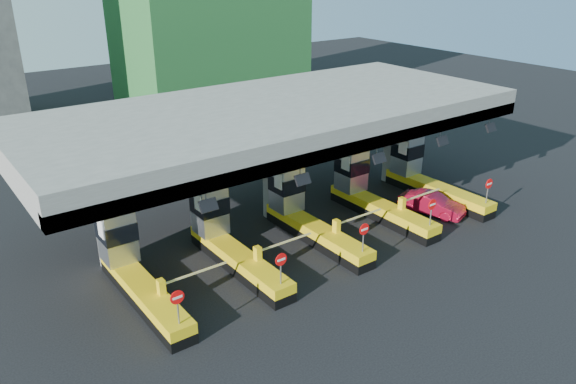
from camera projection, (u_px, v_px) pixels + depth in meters
ground at (305, 235)px, 31.67m from camera, size 120.00×120.00×0.00m
toll_canopy at (275, 119)px, 31.42m from camera, size 28.00×12.09×7.00m
toll_lane_far_left at (131, 265)px, 25.88m from camera, size 4.43×8.00×4.16m
toll_lane_left at (225, 235)px, 28.61m from camera, size 4.43×8.00×4.16m
toll_lane_center at (303, 211)px, 31.34m from camera, size 4.43×8.00×4.16m
toll_lane_right at (368, 191)px, 34.07m from camera, size 4.43×8.00×4.16m
toll_lane_far_right at (423, 173)px, 36.79m from camera, size 4.43×8.00×4.16m
red_car at (432, 204)px, 34.09m from camera, size 2.48×4.18×1.30m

